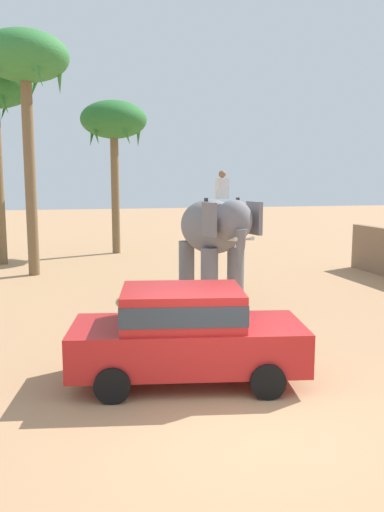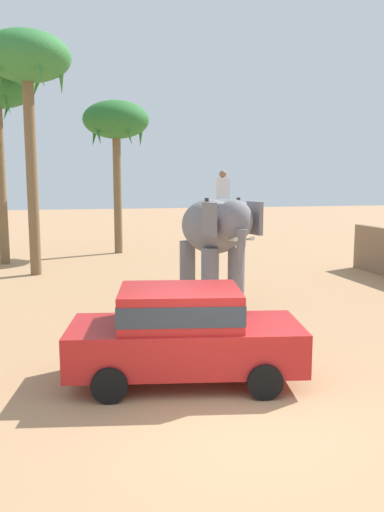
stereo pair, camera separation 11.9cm
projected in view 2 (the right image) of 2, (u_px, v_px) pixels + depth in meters
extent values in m
plane|color=tan|center=(236.00, 423.00, 7.62)|extent=(120.00, 120.00, 0.00)
cube|color=red|center=(185.00, 344.00, 9.12)|extent=(4.34, 2.43, 0.76)
cube|color=red|center=(180.00, 306.00, 9.01)|extent=(2.35, 1.92, 0.64)
cube|color=#2D3842|center=(180.00, 306.00, 9.01)|extent=(2.38, 1.95, 0.35)
cylinder|color=black|center=(248.00, 348.00, 10.09)|extent=(0.62, 0.29, 0.60)
cylinder|color=black|center=(265.00, 382.00, 8.41)|extent=(0.62, 0.29, 0.60)
cylinder|color=black|center=(118.00, 351.00, 9.94)|extent=(0.62, 0.29, 0.60)
cylinder|color=black|center=(109.00, 385.00, 8.26)|extent=(0.62, 0.29, 0.60)
ellipsoid|color=slate|center=(211.00, 226.00, 16.10)|extent=(2.00, 3.29, 1.70)
cylinder|color=slate|center=(236.00, 273.00, 15.60)|extent=(0.52, 0.52, 1.60)
cylinder|color=slate|center=(210.00, 274.00, 15.28)|extent=(0.52, 0.52, 1.60)
cylinder|color=slate|center=(212.00, 264.00, 17.31)|extent=(0.52, 0.52, 1.60)
cylinder|color=slate|center=(187.00, 265.00, 16.99)|extent=(0.52, 0.52, 1.60)
ellipsoid|color=slate|center=(234.00, 221.00, 14.56)|extent=(1.22, 1.14, 1.20)
cube|color=slate|center=(255.00, 218.00, 14.90)|extent=(0.23, 0.81, 0.96)
cube|color=slate|center=(209.00, 219.00, 14.38)|extent=(0.23, 0.81, 0.96)
cone|color=slate|center=(241.00, 257.00, 14.29)|extent=(0.40, 0.40, 1.60)
cone|color=beige|center=(248.00, 239.00, 14.36)|extent=(0.19, 0.57, 0.21)
cone|color=beige|center=(232.00, 240.00, 14.17)|extent=(0.19, 0.57, 0.21)
cube|color=white|center=(223.00, 188.00, 15.14)|extent=(0.37, 0.28, 0.60)
sphere|color=#8E6647|center=(223.00, 174.00, 15.08)|extent=(0.22, 0.22, 0.22)
cylinder|color=#333338|center=(238.00, 207.00, 15.41)|extent=(0.12, 0.12, 0.55)
cylinder|color=#333338|center=(207.00, 207.00, 15.03)|extent=(0.12, 0.12, 0.55)
cylinder|color=brown|center=(1.00, 179.00, 21.72)|extent=(0.41, 0.41, 7.27)
cone|color=#286B2D|center=(27.00, 99.00, 21.52)|extent=(0.40, 0.92, 1.64)
cone|color=#286B2D|center=(9.00, 103.00, 22.42)|extent=(0.91, 0.57, 1.67)
cone|color=#286B2D|center=(3.00, 94.00, 20.22)|extent=(0.91, 0.57, 1.67)
cylinder|color=brown|center=(32.00, 171.00, 19.12)|extent=(0.41, 0.41, 7.85)
ellipsoid|color=#337A38|center=(27.00, 56.00, 18.52)|extent=(3.20, 3.20, 1.80)
cone|color=#337A38|center=(61.00, 72.00, 18.88)|extent=(0.40, 0.92, 1.64)
cone|color=#337A38|center=(39.00, 77.00, 19.77)|extent=(0.91, 0.57, 1.67)
cone|color=#337A38|center=(1.00, 73.00, 19.04)|extent=(0.73, 0.83, 1.69)
cone|color=#337A38|center=(36.00, 64.00, 17.58)|extent=(0.91, 0.57, 1.67)
cylinder|color=brown|center=(117.00, 190.00, 25.18)|extent=(0.40, 0.40, 6.31)
ellipsoid|color=#286B2D|center=(116.00, 120.00, 24.69)|extent=(3.20, 3.20, 1.80)
cone|color=#286B2D|center=(141.00, 131.00, 25.05)|extent=(0.40, 0.92, 1.64)
cone|color=#286B2D|center=(121.00, 133.00, 25.95)|extent=(0.91, 0.57, 1.67)
cone|color=#286B2D|center=(95.00, 131.00, 25.21)|extent=(0.73, 0.83, 1.69)
cone|color=#286B2D|center=(97.00, 128.00, 23.86)|extent=(0.73, 0.83, 1.69)
cone|color=#286B2D|center=(127.00, 128.00, 23.76)|extent=(0.91, 0.57, 1.67)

